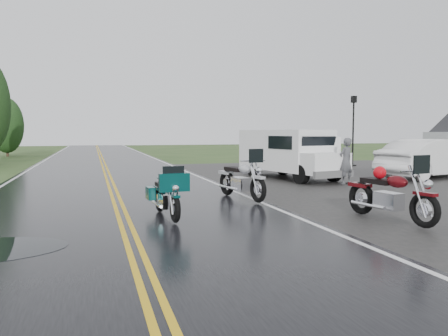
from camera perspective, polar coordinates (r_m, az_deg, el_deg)
name	(u,v)px	position (r m, az deg, el deg)	size (l,w,h in m)	color
ground	(125,225)	(9.59, -12.76, -7.30)	(120.00, 120.00, 0.00)	#2D471E
road	(108,178)	(19.47, -14.87, -1.24)	(8.00, 100.00, 0.04)	black
parking_pad	(401,182)	(18.59, 22.07, -1.72)	(14.00, 24.00, 0.03)	black
motorcycle_red	(425,196)	(9.54, 24.80, -3.30)	(0.88, 2.43, 1.44)	#50090D
motorcycle_teal	(175,197)	(9.27, -6.42, -3.83)	(0.74, 2.05, 1.21)	#053736
motorcycle_silver	(258,179)	(11.84, 4.48, -1.40)	(0.89, 2.44, 1.44)	#B6B8BE
van_white	(301,157)	(16.62, 10.07, 1.46)	(2.03, 5.40, 2.12)	white
person_at_van	(346,162)	(16.90, 15.63, 0.76)	(0.63, 0.42, 1.74)	#48494D
sedan_white	(429,159)	(20.49, 25.21, 1.04)	(1.76, 5.06, 1.67)	silver
lamp_post_far_right	(353,131)	(26.48, 16.51, 4.67)	(0.35, 0.35, 4.13)	black
tree_left_far	(7,131)	(40.06, -26.52, 4.31)	(2.69, 2.69, 4.14)	#1E3D19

